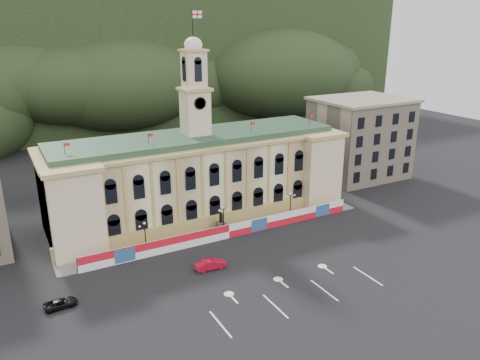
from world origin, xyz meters
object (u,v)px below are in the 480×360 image
red_sedan (211,264)px  statue (221,225)px  lamp_center (223,217)px  black_suv (61,303)px

red_sedan → statue: bearing=-30.5°
lamp_center → red_sedan: size_ratio=1.06×
statue → black_suv: (-28.58, -10.88, -0.60)m
lamp_center → statue: bearing=90.0°
lamp_center → black_suv: bearing=-160.9°
black_suv → lamp_center: bearing=-73.1°
red_sedan → black_suv: red_sedan is taller
red_sedan → black_suv: size_ratio=1.13×
statue → black_suv: bearing=-159.2°
lamp_center → red_sedan: lamp_center is taller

